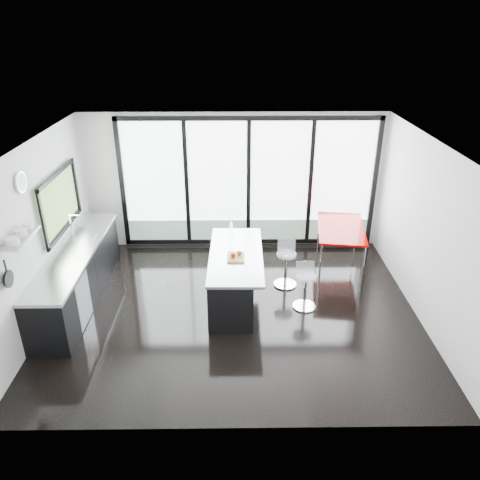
{
  "coord_description": "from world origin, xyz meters",
  "views": [
    {
      "loc": [
        0.01,
        -6.56,
        4.44
      ],
      "look_at": [
        0.1,
        0.3,
        1.15
      ],
      "focal_mm": 35.0,
      "sensor_mm": 36.0,
      "label": 1
    }
  ],
  "objects_px": {
    "bar_stool_near": "(305,291)",
    "bar_stool_far": "(286,269)",
    "island": "(232,276)",
    "red_table": "(339,246)"
  },
  "relations": [
    {
      "from": "bar_stool_far",
      "to": "bar_stool_near",
      "type": "bearing_deg",
      "value": -66.04
    },
    {
      "from": "island",
      "to": "bar_stool_near",
      "type": "height_order",
      "value": "island"
    },
    {
      "from": "island",
      "to": "bar_stool_far",
      "type": "xyz_separation_m",
      "value": [
        0.97,
        0.41,
        -0.11
      ]
    },
    {
      "from": "island",
      "to": "bar_stool_near",
      "type": "xyz_separation_m",
      "value": [
        1.22,
        -0.3,
        -0.13
      ]
    },
    {
      "from": "island",
      "to": "bar_stool_far",
      "type": "distance_m",
      "value": 1.06
    },
    {
      "from": "bar_stool_far",
      "to": "red_table",
      "type": "distance_m",
      "value": 1.35
    },
    {
      "from": "bar_stool_near",
      "to": "bar_stool_far",
      "type": "bearing_deg",
      "value": 107.49
    },
    {
      "from": "bar_stool_near",
      "to": "bar_stool_far",
      "type": "height_order",
      "value": "bar_stool_far"
    },
    {
      "from": "bar_stool_near",
      "to": "bar_stool_far",
      "type": "distance_m",
      "value": 0.76
    },
    {
      "from": "island",
      "to": "red_table",
      "type": "relative_size",
      "value": 1.4
    }
  ]
}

